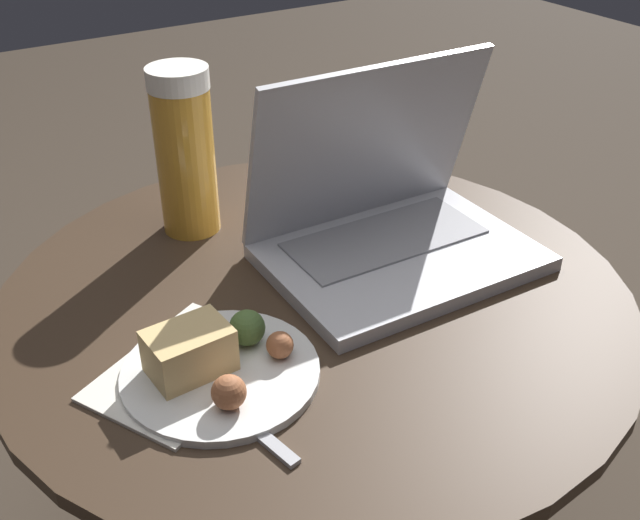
% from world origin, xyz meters
% --- Properties ---
extents(table, '(0.73, 0.73, 0.51)m').
position_xyz_m(table, '(0.00, 0.00, 0.38)').
color(table, '#515156').
rests_on(table, ground_plane).
extents(napkin, '(0.22, 0.20, 0.00)m').
position_xyz_m(napkin, '(-0.18, -0.05, 0.51)').
color(napkin, silver).
rests_on(napkin, table).
extents(laptop, '(0.32, 0.23, 0.23)m').
position_xyz_m(laptop, '(0.12, 0.02, 0.55)').
color(laptop, silver).
rests_on(laptop, table).
extents(beer_glass, '(0.08, 0.08, 0.22)m').
position_xyz_m(beer_glass, '(-0.06, 0.21, 0.61)').
color(beer_glass, gold).
rests_on(beer_glass, table).
extents(snack_plate, '(0.20, 0.20, 0.06)m').
position_xyz_m(snack_plate, '(-0.16, -0.08, 0.52)').
color(snack_plate, silver).
rests_on(snack_plate, table).
extents(fork, '(0.06, 0.20, 0.00)m').
position_xyz_m(fork, '(-0.18, -0.11, 0.51)').
color(fork, '#B2B2B7').
rests_on(fork, table).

